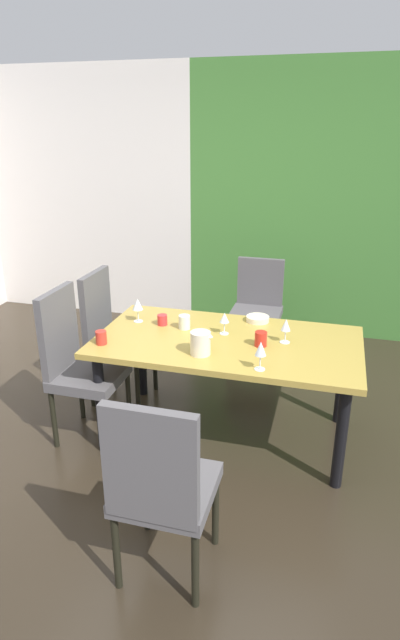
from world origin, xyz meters
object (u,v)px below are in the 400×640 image
(wine_glass_right, at_px, (261,350))
(cup_left, at_px, (162,320))
(wine_glass_near_window, at_px, (138,305))
(cup_west, at_px, (101,338))
(wine_glass_rear, at_px, (224,318))
(serving_bowl_south, at_px, (258,319))
(chair_left_far, at_px, (111,331))
(chair_head_far, at_px, (257,305))
(wine_glass_corner, at_px, (286,326))
(chair_head_near, at_px, (161,484))
(cup_front, at_px, (261,339))
(pitcher_east, at_px, (201,343))
(dining_table, at_px, (227,351))
(cup_near_shelf, at_px, (184,322))
(chair_left_near, at_px, (76,360))

(wine_glass_right, relative_size, cup_left, 2.35)
(wine_glass_near_window, height_order, cup_west, wine_glass_near_window)
(wine_glass_rear, distance_m, serving_bowl_south, 0.36)
(chair_left_far, height_order, chair_head_far, chair_left_far)
(wine_glass_corner, bearing_deg, chair_head_near, -106.53)
(serving_bowl_south, xyz_separation_m, cup_front, (0.09, -0.42, 0.03))
(wine_glass_right, bearing_deg, chair_left_far, 152.52)
(chair_head_far, bearing_deg, serving_bowl_south, 98.79)
(wine_glass_right, distance_m, cup_west, 1.06)
(wine_glass_rear, bearing_deg, serving_bowl_south, 57.99)
(chair_left_far, xyz_separation_m, chair_head_far, (0.98, 0.99, -0.03))
(serving_bowl_south, height_order, pitcher_east, pitcher_east)
(wine_glass_rear, relative_size, wine_glass_right, 0.86)
(chair_head_far, xyz_separation_m, cup_west, (-0.78, -1.56, 0.24))
(cup_left, bearing_deg, wine_glass_corner, -5.13)
(cup_front, bearing_deg, chair_head_near, -101.42)
(dining_table, xyz_separation_m, chair_left_far, (-0.98, 0.27, -0.08))
(wine_glass_right, xyz_separation_m, cup_left, (-0.78, 0.51, -0.09))
(wine_glass_rear, bearing_deg, cup_front, -26.12)
(cup_near_shelf, distance_m, pitcher_east, 0.43)
(dining_table, height_order, serving_bowl_south, serving_bowl_south)
(chair_head_near, distance_m, chair_left_near, 1.39)
(chair_left_far, xyz_separation_m, wine_glass_right, (1.25, -0.65, 0.29))
(chair_head_far, distance_m, pitcher_east, 1.56)
(chair_head_near, bearing_deg, chair_left_near, 133.70)
(cup_left, bearing_deg, wine_glass_rear, -5.25)
(chair_head_far, relative_size, wine_glass_near_window, 5.40)
(wine_glass_near_window, bearing_deg, chair_head_far, 58.23)
(chair_head_near, relative_size, cup_left, 13.47)
(wine_glass_near_window, distance_m, wine_glass_right, 1.10)
(wine_glass_corner, relative_size, cup_front, 1.70)
(chair_left_far, distance_m, chair_head_far, 1.40)
(wine_glass_near_window, height_order, serving_bowl_south, wine_glass_near_window)
(wine_glass_corner, distance_m, pitcher_east, 0.58)
(wine_glass_corner, bearing_deg, wine_glass_near_window, 174.94)
(cup_front, relative_size, cup_near_shelf, 0.99)
(chair_head_near, height_order, cup_near_shelf, chair_head_near)
(cup_west, relative_size, pitcher_east, 0.60)
(chair_head_far, relative_size, cup_left, 12.43)
(dining_table, relative_size, wine_glass_near_window, 10.09)
(wine_glass_right, xyz_separation_m, cup_front, (-0.05, 0.33, -0.08))
(chair_head_far, xyz_separation_m, wine_glass_right, (0.27, -1.65, 0.32))
(chair_left_far, height_order, wine_glass_corner, chair_left_far)
(dining_table, distance_m, chair_left_near, 1.02)
(serving_bowl_south, bearing_deg, wine_glass_corner, -54.62)
(wine_glass_right, relative_size, cup_west, 1.98)
(chair_left_far, bearing_deg, cup_near_shelf, 75.32)
(chair_left_far, height_order, serving_bowl_south, chair_left_far)
(wine_glass_right, height_order, cup_left, wine_glass_right)
(dining_table, xyz_separation_m, cup_west, (-0.77, -0.29, 0.13))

